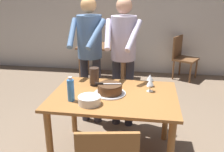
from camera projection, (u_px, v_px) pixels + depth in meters
back_wall at (135, 12)px, 5.37m from camera, size 10.00×0.12×2.70m
main_dining_table at (114, 104)px, 2.64m from camera, size 1.33×0.95×0.75m
cake_on_platter at (110, 89)px, 2.60m from camera, size 0.34×0.34×0.11m
cake_knife at (103, 84)px, 2.58m from camera, size 0.27×0.07×0.02m
plate_stack at (89, 100)px, 2.37m from camera, size 0.22×0.22×0.08m
wine_glass_near at (150, 78)px, 2.80m from camera, size 0.08×0.08×0.14m
wine_glass_far at (150, 82)px, 2.65m from camera, size 0.08×0.08×0.14m
water_bottle at (71, 90)px, 2.43m from camera, size 0.07×0.07×0.25m
hurricane_lamp at (94, 76)px, 2.83m from camera, size 0.11×0.11×0.21m
person_cutting_cake at (123, 50)px, 3.14m from camera, size 0.47×0.56×1.72m
person_standing_beside at (90, 48)px, 3.23m from camera, size 0.46×0.57×1.72m
background_table at (104, 53)px, 5.05m from camera, size 1.00×0.70×0.74m
background_chair_1 at (183, 56)px, 5.17m from camera, size 0.59×0.59×0.90m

